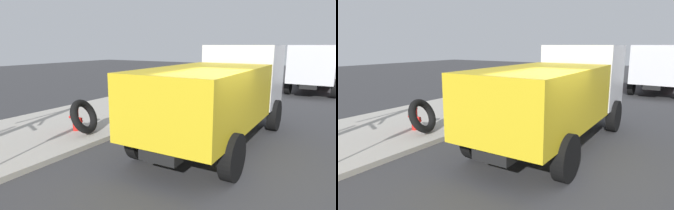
{
  "view_description": "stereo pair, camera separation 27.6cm",
  "coord_description": "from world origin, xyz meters",
  "views": [
    {
      "loc": [
        -6.2,
        -2.2,
        3.0
      ],
      "look_at": [
        1.96,
        2.7,
        1.04
      ],
      "focal_mm": 31.14,
      "sensor_mm": 36.0,
      "label": 1
    },
    {
      "loc": [
        -6.06,
        -2.44,
        3.0
      ],
      "look_at": [
        1.96,
        2.7,
        1.04
      ],
      "focal_mm": 31.14,
      "sensor_mm": 36.0,
      "label": 2
    }
  ],
  "objects": [
    {
      "name": "dump_truck_yellow",
      "position": [
        2.28,
        0.98,
        1.61
      ],
      "size": [
        7.01,
        2.82,
        3.0
      ],
      "color": "gold",
      "rests_on": "ground"
    },
    {
      "name": "dump_truck_red",
      "position": [
        15.01,
        -0.69,
        1.61
      ],
      "size": [
        7.06,
        2.95,
        3.0
      ],
      "color": "red",
      "rests_on": "ground"
    },
    {
      "name": "loose_tire",
      "position": [
        0.24,
        4.84,
        0.73
      ],
      "size": [
        1.28,
        0.92,
        1.16
      ],
      "primitive_type": "torus",
      "rotation": [
        1.16,
        0.0,
        0.22
      ],
      "color": "black",
      "rests_on": "sidewalk_curb"
    },
    {
      "name": "sidewalk_curb",
      "position": [
        0.0,
        6.5,
        0.07
      ],
      "size": [
        36.0,
        5.0,
        0.15
      ],
      "primitive_type": "cube",
      "color": "#ADA89E",
      "rests_on": "ground"
    },
    {
      "name": "fire_hydrant",
      "position": [
        0.37,
        5.39,
        0.62
      ],
      "size": [
        0.25,
        0.56,
        0.88
      ],
      "color": "red",
      "rests_on": "sidewalk_curb"
    },
    {
      "name": "ground_plane",
      "position": [
        0.0,
        0.0,
        0.0
      ],
      "size": [
        80.0,
        80.0,
        0.0
      ],
      "primitive_type": "plane",
      "color": "#38383A"
    },
    {
      "name": "dump_truck_green",
      "position": [
        23.32,
        -0.66,
        1.61
      ],
      "size": [
        7.1,
        3.04,
        3.0
      ],
      "color": "#237033",
      "rests_on": "ground"
    }
  ]
}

